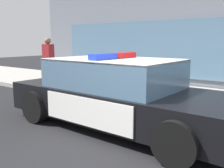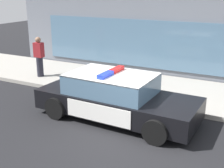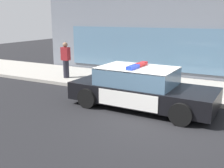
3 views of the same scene
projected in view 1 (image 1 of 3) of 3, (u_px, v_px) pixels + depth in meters
ground at (148, 158)px, 3.84m from camera, size 48.00×48.00×0.00m
sidewalk at (218, 103)px, 6.94m from camera, size 48.00×3.56×0.15m
police_cruiser at (119, 93)px, 5.20m from camera, size 4.92×2.23×1.49m
fire_hydrant at (123, 86)px, 7.16m from camera, size 0.34×0.39×0.73m
pedestrian_on_sidewalk at (48, 61)px, 9.57m from camera, size 0.40×0.28×1.71m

